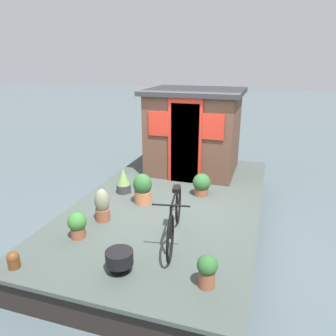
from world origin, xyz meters
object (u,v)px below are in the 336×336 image
at_px(houseboat_cabin, 194,131).
at_px(potted_plant_rosemary, 102,205).
at_px(potted_plant_sage, 123,181).
at_px(charcoal_grill, 119,258).
at_px(bicycle, 175,217).
at_px(potted_plant_mint, 207,270).
at_px(potted_plant_thyme, 202,184).
at_px(mooring_bollard, 13,260).
at_px(potted_plant_succulent, 143,188).
at_px(potted_plant_geranium, 77,224).

relative_size(houseboat_cabin, potted_plant_rosemary, 3.84).
relative_size(potted_plant_sage, charcoal_grill, 1.43).
relative_size(bicycle, potted_plant_mint, 4.05).
height_order(houseboat_cabin, bicycle, houseboat_cabin).
xyz_separation_m(houseboat_cabin, potted_plant_mint, (-4.05, -1.13, -0.74)).
height_order(bicycle, potted_plant_mint, bicycle).
xyz_separation_m(potted_plant_thyme, charcoal_grill, (-2.69, 0.47, -0.03)).
xyz_separation_m(bicycle, potted_plant_thyme, (1.72, -0.04, -0.13)).
bearing_deg(mooring_bollard, charcoal_grill, -75.77).
distance_m(bicycle, mooring_bollard, 2.21).
bearing_deg(potted_plant_rosemary, potted_plant_mint, -119.52).
bearing_deg(potted_plant_rosemary, houseboat_cabin, -15.87).
distance_m(potted_plant_succulent, charcoal_grill, 2.06).
distance_m(bicycle, potted_plant_succulent, 1.38).
xyz_separation_m(potted_plant_rosemary, potted_plant_mint, (-1.11, -1.97, -0.04)).
distance_m(potted_plant_mint, charcoal_grill, 1.10).
bearing_deg(potted_plant_mint, potted_plant_geranium, 76.24).
bearing_deg(potted_plant_rosemary, charcoal_grill, -143.42).
xyz_separation_m(bicycle, charcoal_grill, (-0.97, 0.43, -0.17)).
relative_size(potted_plant_sage, mooring_bollard, 2.18).
relative_size(potted_plant_thyme, charcoal_grill, 1.26).
xyz_separation_m(potted_plant_geranium, potted_plant_sage, (1.80, 0.09, 0.02)).
bearing_deg(potted_plant_thyme, potted_plant_rosemary, 138.67).
bearing_deg(bicycle, potted_plant_thyme, -1.36).
bearing_deg(potted_plant_mint, potted_plant_rosemary, 60.48).
distance_m(bicycle, potted_plant_geranium, 1.45).
bearing_deg(charcoal_grill, potted_plant_geranium, 59.71).
relative_size(potted_plant_rosemary, potted_plant_mint, 1.33).
height_order(potted_plant_rosemary, potted_plant_succulent, potted_plant_succulent).
bearing_deg(potted_plant_sage, houseboat_cabin, -30.02).
relative_size(potted_plant_geranium, mooring_bollard, 1.76).
bearing_deg(houseboat_cabin, potted_plant_succulent, 167.78).
bearing_deg(potted_plant_sage, bicycle, -133.26).
bearing_deg(potted_plant_mint, potted_plant_succulent, 39.18).
relative_size(potted_plant_rosemary, potted_plant_geranium, 1.37).
bearing_deg(potted_plant_thyme, charcoal_grill, 170.02).
distance_m(potted_plant_succulent, potted_plant_sage, 0.66).
bearing_deg(potted_plant_sage, potted_plant_geranium, -177.22).
bearing_deg(potted_plant_rosemary, potted_plant_succulent, -24.49).
height_order(bicycle, potted_plant_geranium, bicycle).
xyz_separation_m(potted_plant_succulent, mooring_bollard, (-2.34, 0.85, -0.17)).
distance_m(potted_plant_mint, potted_plant_sage, 3.15).
height_order(potted_plant_geranium, charcoal_grill, potted_plant_geranium).
distance_m(houseboat_cabin, charcoal_grill, 4.18).
height_order(potted_plant_sage, mooring_bollard, potted_plant_sage).
xyz_separation_m(potted_plant_sage, potted_plant_thyme, (0.33, -1.52, -0.01)).
bearing_deg(charcoal_grill, houseboat_cabin, 0.43).
height_order(potted_plant_thyme, mooring_bollard, potted_plant_thyme).
bearing_deg(potted_plant_succulent, potted_plant_geranium, 162.05).
bearing_deg(potted_plant_geranium, potted_plant_mint, -103.76).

